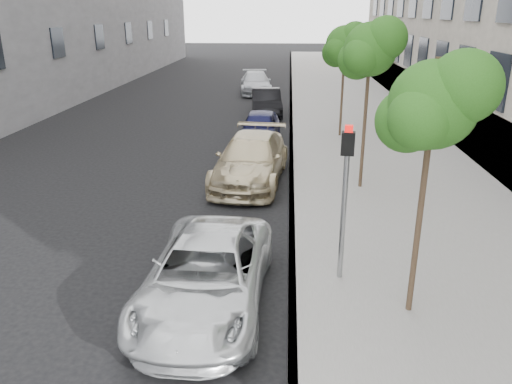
# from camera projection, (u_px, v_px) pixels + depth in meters

# --- Properties ---
(ground) EXTENTS (160.00, 160.00, 0.00)m
(ground) POSITION_uv_depth(u_px,v_px,m) (215.00, 365.00, 7.55)
(ground) COLOR black
(ground) RESTS_ON ground
(sidewalk) EXTENTS (6.40, 72.00, 0.14)m
(sidewalk) POSITION_uv_depth(u_px,v_px,m) (343.00, 99.00, 29.77)
(sidewalk) COLOR gray
(sidewalk) RESTS_ON ground
(curb) EXTENTS (0.15, 72.00, 0.14)m
(curb) POSITION_uv_depth(u_px,v_px,m) (291.00, 99.00, 29.96)
(curb) COLOR #9E9B93
(curb) RESTS_ON ground
(tree_near) EXTENTS (1.70, 1.50, 4.42)m
(tree_near) POSITION_uv_depth(u_px,v_px,m) (435.00, 105.00, 7.49)
(tree_near) COLOR #38281C
(tree_near) RESTS_ON sidewalk
(tree_mid) EXTENTS (1.77, 1.57, 4.80)m
(tree_mid) POSITION_uv_depth(u_px,v_px,m) (371.00, 49.00, 13.47)
(tree_mid) COLOR #38281C
(tree_mid) RESTS_ON sidewalk
(tree_far) EXTENTS (1.84, 1.64, 4.54)m
(tree_far) POSITION_uv_depth(u_px,v_px,m) (346.00, 45.00, 19.66)
(tree_far) COLOR #38281C
(tree_far) RESTS_ON sidewalk
(signal_pole) EXTENTS (0.26, 0.21, 3.01)m
(signal_pole) POSITION_uv_depth(u_px,v_px,m) (345.00, 186.00, 9.13)
(signal_pole) COLOR #939699
(signal_pole) RESTS_ON sidewalk
(minivan) EXTENTS (2.25, 4.59, 1.26)m
(minivan) POSITION_uv_depth(u_px,v_px,m) (206.00, 275.00, 8.87)
(minivan) COLOR silver
(minivan) RESTS_ON ground
(suv) EXTENTS (2.43, 5.06, 1.42)m
(suv) POSITION_uv_depth(u_px,v_px,m) (251.00, 159.00, 15.46)
(suv) COLOR tan
(suv) RESTS_ON ground
(sedan_blue) EXTENTS (1.63, 3.78, 1.27)m
(sedan_blue) POSITION_uv_depth(u_px,v_px,m) (260.00, 127.00, 20.12)
(sedan_blue) COLOR #0F1034
(sedan_blue) RESTS_ON ground
(sedan_black) EXTENTS (1.80, 4.16, 1.33)m
(sedan_black) POSITION_uv_depth(u_px,v_px,m) (266.00, 103.00, 25.30)
(sedan_black) COLOR black
(sedan_black) RESTS_ON ground
(sedan_rear) EXTENTS (2.36, 4.85, 1.36)m
(sedan_rear) POSITION_uv_depth(u_px,v_px,m) (256.00, 83.00, 32.13)
(sedan_rear) COLOR #ADB0B5
(sedan_rear) RESTS_ON ground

